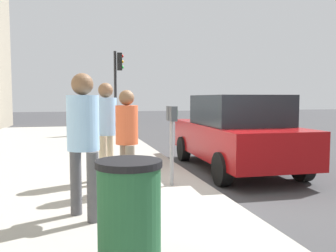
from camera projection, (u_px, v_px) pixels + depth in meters
name	position (u px, v px, depth m)	size (l,w,h in m)	color
ground_plane	(202.00, 188.00, 6.77)	(80.00, 80.00, 0.00)	#38383A
sidewalk_slab	(34.00, 195.00, 6.03)	(28.00, 6.00, 0.15)	gray
parking_meter	(172.00, 129.00, 6.32)	(0.36, 0.12, 1.41)	gray
pedestrian_at_meter	(127.00, 133.00, 5.85)	(0.51, 0.37, 1.68)	#726656
pedestrian_bystander	(83.00, 132.00, 4.56)	(0.50, 0.41, 1.87)	#47474C
parking_officer	(106.00, 123.00, 6.61)	(0.52, 0.40, 1.83)	tan
parked_sedan_near	(236.00, 132.00, 8.42)	(4.45, 2.07, 1.77)	maroon
traffic_signal	(118.00, 78.00, 15.75)	(0.24, 0.44, 3.60)	black
trash_bin	(129.00, 216.00, 3.17)	(0.59, 0.59, 1.01)	#1E4C2D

